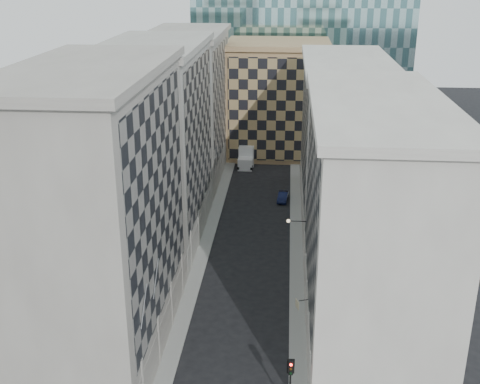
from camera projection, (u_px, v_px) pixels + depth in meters
The scene contains 14 objects.
sidewalk_west at pixel (205, 246), 69.29m from camera, with size 1.50×100.00×0.15m, color gray.
sidewalk_east at pixel (296, 249), 68.50m from camera, with size 1.50×100.00×0.15m, color gray.
bldg_left_a at pixel (100, 215), 47.83m from camera, with size 10.80×22.80×23.70m.
bldg_left_b at pixel (158, 144), 68.51m from camera, with size 10.80×22.80×22.70m.
bldg_left_c at pixel (189, 106), 89.18m from camera, with size 10.80×22.80×21.70m.
bldg_right_a at pixel (369, 221), 50.45m from camera, with size 10.80×26.80×20.70m.
bldg_right_b at pixel (343, 139), 75.77m from camera, with size 10.80×28.80×19.70m.
tan_block at pixel (277, 98), 100.72m from camera, with size 16.80×14.80×18.80m.
flagpoles_left at pixel (150, 292), 44.16m from camera, with size 0.10×6.33×2.33m.
bracket_lamp at pixel (290, 221), 60.79m from camera, with size 1.98×0.36×0.36m.
traffic_light at pixel (291, 375), 42.66m from camera, with size 0.54×0.46×4.33m.
box_truck at pixel (246, 157), 96.89m from camera, with size 2.45×5.86×3.20m.
dark_car at pixel (283, 197), 82.49m from camera, with size 1.29×3.70×1.22m, color #0E1435.
shop_sign at pixel (298, 304), 50.44m from camera, with size 1.09×0.71×0.81m.
Camera 1 is at (3.82, -32.00, 30.56)m, focal length 45.00 mm.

